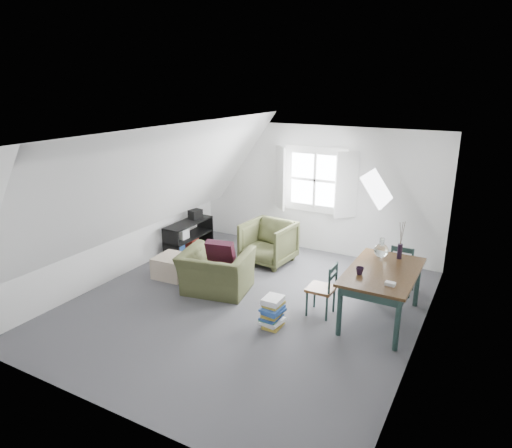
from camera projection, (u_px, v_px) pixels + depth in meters
The scene contains 24 objects.
floor at pixel (246, 304), 7.04m from camera, with size 5.50×5.50×0.00m, color #47474C.
ceiling at pixel (245, 141), 6.29m from camera, with size 5.50×5.50×0.00m, color white.
wall_back at pixel (315, 190), 8.96m from camera, with size 5.00×5.00×0.00m, color silver.
wall_front at pixel (102, 305), 4.36m from camera, with size 5.00×5.00×0.00m, color silver.
wall_left at pixel (119, 206), 7.81m from camera, with size 5.50×5.50×0.00m, color silver.
wall_right at pixel (424, 258), 5.52m from camera, with size 5.50×5.50×0.00m, color silver.
slope_left at pixel (161, 181), 7.22m from camera, with size 5.50×5.50×0.00m, color white.
slope_right at pixel (351, 206), 5.80m from camera, with size 5.50×5.50×0.00m, color white.
dormer_window at pixel (314, 180), 8.84m from camera, with size 1.71×0.35×1.30m.
skylight at pixel (377, 188), 6.89m from camera, with size 0.55×0.75×0.04m, color white.
armchair_near at pixel (217, 291), 7.48m from camera, with size 1.07×0.93×0.69m, color #404424.
armchair_far at pixel (268, 262), 8.67m from camera, with size 0.85×0.88×0.80m, color #404424.
throw_pillow at pixel (221, 254), 7.42m from camera, with size 0.46×0.13×0.46m, color #370F1E.
ottoman at pixel (173, 266), 8.00m from camera, with size 0.56×0.56×0.37m, color tan.
dining_table at pixel (383, 277), 6.40m from camera, with size 0.92×1.54×0.77m.
demijohn at pixel (381, 250), 6.78m from camera, with size 0.21×0.21×0.30m.
vase_twigs at pixel (400, 251), 6.75m from camera, with size 0.07×0.08×0.58m.
cup at pixel (359, 274), 6.24m from camera, with size 0.11×0.11×0.10m, color black.
paper_box at pixel (390, 284), 5.90m from camera, with size 0.13×0.09×0.04m, color white.
dining_chair_far at pixel (402, 268), 7.29m from camera, with size 0.39×0.39×0.84m.
dining_chair_near at pixel (323, 288), 6.62m from camera, with size 0.38×0.38×0.81m.
media_shelf at pixel (188, 238), 9.17m from camera, with size 0.39×1.18×0.60m.
electronics_box at pixel (195, 215), 9.29m from camera, with size 0.18×0.26×0.20m, color black.
magazine_stack at pixel (273, 312), 6.35m from camera, with size 0.32×0.38×0.43m.
Camera 1 is at (3.18, -5.49, 3.31)m, focal length 32.00 mm.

